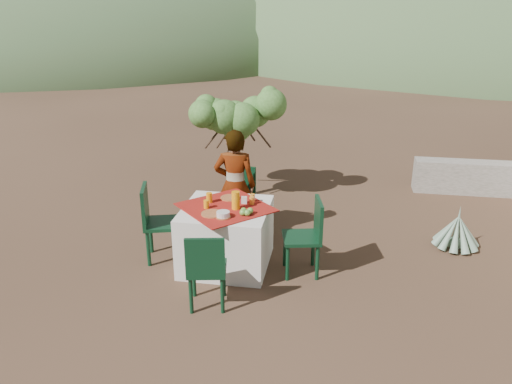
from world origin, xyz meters
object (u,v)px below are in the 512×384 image
at_px(agave, 457,232).
at_px(juice_pitcher, 236,200).
at_px(chair_far, 239,197).
at_px(table, 226,236).
at_px(chair_left, 156,219).
at_px(chair_near, 206,268).
at_px(shrub_tree, 240,122).
at_px(chair_right, 308,233).
at_px(person, 235,186).

height_order(agave, juice_pitcher, juice_pitcher).
relative_size(chair_far, juice_pitcher, 4.33).
bearing_deg(table, chair_left, -179.24).
xyz_separation_m(chair_near, shrub_tree, (-0.29, 3.28, 0.79)).
xyz_separation_m(shrub_tree, agave, (3.16, -1.34, -1.05)).
bearing_deg(chair_near, chair_right, -147.18).
xyz_separation_m(chair_far, chair_right, (1.04, -1.03, 0.00)).
bearing_deg(chair_far, chair_near, -82.00).
height_order(table, shrub_tree, shrub_tree).
height_order(person, juice_pitcher, person).
relative_size(chair_right, agave, 1.44).
height_order(chair_left, juice_pitcher, juice_pitcher).
bearing_deg(juice_pitcher, table, 163.98).
relative_size(chair_near, shrub_tree, 0.54).
distance_m(chair_right, person, 1.33).
distance_m(table, chair_near, 0.99).
relative_size(chair_far, agave, 1.44).
xyz_separation_m(chair_far, person, (0.00, -0.24, 0.25)).
xyz_separation_m(chair_near, chair_right, (0.98, 0.93, 0.03)).
height_order(chair_right, shrub_tree, shrub_tree).
relative_size(table, shrub_tree, 0.81).
bearing_deg(shrub_tree, agave, -22.95).
bearing_deg(chair_far, agave, 5.71).
xyz_separation_m(chair_far, chair_near, (0.06, -1.96, -0.03)).
relative_size(table, person, 0.85).
relative_size(chair_near, chair_right, 0.94).
bearing_deg(chair_left, table, -105.34).
height_order(chair_far, juice_pitcher, juice_pitcher).
xyz_separation_m(chair_left, chair_right, (1.88, -0.03, -0.02)).
bearing_deg(person, chair_left, 36.90).
bearing_deg(chair_left, juice_pitcher, -107.58).
bearing_deg(juice_pitcher, person, 102.81).
bearing_deg(shrub_tree, table, -83.12).
xyz_separation_m(chair_near, agave, (2.87, 1.94, -0.26)).
relative_size(chair_left, juice_pitcher, 4.53).
relative_size(table, chair_near, 1.50).
relative_size(chair_left, shrub_tree, 0.60).
bearing_deg(chair_left, person, -64.34).
xyz_separation_m(chair_right, shrub_tree, (-1.27, 2.34, 0.75)).
bearing_deg(person, shrub_tree, -86.35).
xyz_separation_m(table, chair_near, (0.02, -0.98, 0.10)).
bearing_deg(chair_right, table, -104.41).
distance_m(agave, juice_pitcher, 3.00).
xyz_separation_m(chair_near, person, (-0.06, 1.72, 0.28)).
relative_size(chair_right, juice_pitcher, 4.33).
xyz_separation_m(person, juice_pitcher, (0.18, -0.78, 0.11)).
bearing_deg(juice_pitcher, chair_right, -0.58).
xyz_separation_m(person, agave, (2.93, 0.22, -0.55)).
relative_size(shrub_tree, juice_pitcher, 7.51).
bearing_deg(shrub_tree, juice_pitcher, -80.04).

